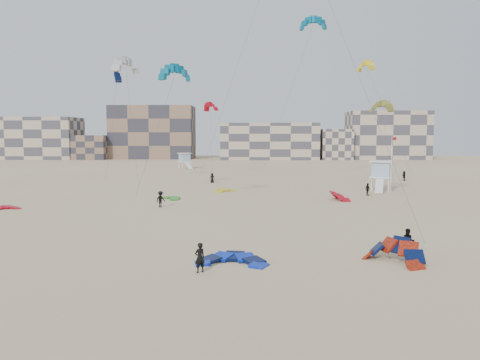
{
  "coord_description": "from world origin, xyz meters",
  "views": [
    {
      "loc": [
        3.52,
        -27.92,
        7.64
      ],
      "look_at": [
        2.81,
        6.0,
        4.47
      ],
      "focal_mm": 35.0,
      "sensor_mm": 36.0,
      "label": 1
    }
  ],
  "objects_px": {
    "lifeguard_tower_near": "(381,176)",
    "kitesurfer_main": "(200,258)",
    "kite_ground_orange": "(393,263)",
    "kite_ground_blue": "(232,263)"
  },
  "relations": [
    {
      "from": "kite_ground_blue",
      "to": "kite_ground_orange",
      "type": "relative_size",
      "value": 1.08
    },
    {
      "from": "kite_ground_blue",
      "to": "lifeguard_tower_near",
      "type": "xyz_separation_m",
      "value": [
        19.45,
        38.09,
        2.1
      ]
    },
    {
      "from": "kite_ground_blue",
      "to": "kitesurfer_main",
      "type": "bearing_deg",
      "value": -124.2
    },
    {
      "from": "kite_ground_blue",
      "to": "kite_ground_orange",
      "type": "xyz_separation_m",
      "value": [
        9.83,
        0.38,
        0.0
      ]
    },
    {
      "from": "lifeguard_tower_near",
      "to": "kitesurfer_main",
      "type": "bearing_deg",
      "value": -99.84
    },
    {
      "from": "kite_ground_orange",
      "to": "lifeguard_tower_near",
      "type": "height_order",
      "value": "lifeguard_tower_near"
    },
    {
      "from": "kite_ground_orange",
      "to": "lifeguard_tower_near",
      "type": "xyz_separation_m",
      "value": [
        9.63,
        37.72,
        2.1
      ]
    },
    {
      "from": "kite_ground_blue",
      "to": "kitesurfer_main",
      "type": "height_order",
      "value": "kitesurfer_main"
    },
    {
      "from": "kite_ground_orange",
      "to": "lifeguard_tower_near",
      "type": "distance_m",
      "value": 38.98
    },
    {
      "from": "kitesurfer_main",
      "to": "lifeguard_tower_near",
      "type": "distance_m",
      "value": 45.3
    }
  ]
}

